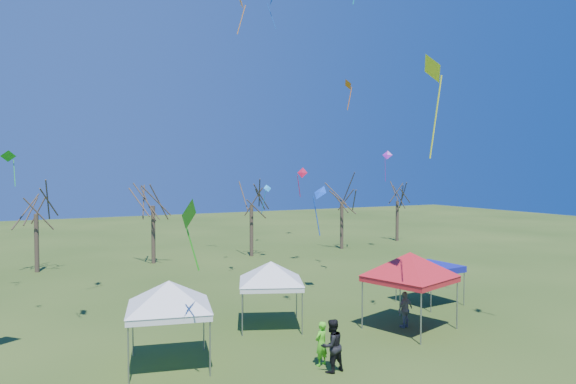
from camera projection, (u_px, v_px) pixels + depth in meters
name	position (u px, v px, depth m)	size (l,w,h in m)	color
ground	(349.00, 355.00, 20.58)	(140.00, 140.00, 0.00)	#2A4315
tree_1	(36.00, 193.00, 37.33)	(3.42, 3.42, 7.54)	#3D2D21
tree_2	(153.00, 185.00, 40.91)	(3.71, 3.71, 8.18)	#3D2D21
tree_3	(251.00, 186.00, 44.46)	(3.59, 3.59, 7.91)	#3D2D21
tree_4	(342.00, 185.00, 48.69)	(3.58, 3.58, 7.89)	#3D2D21
tree_5	(397.00, 187.00, 54.36)	(3.39, 3.39, 7.46)	#3D2D21
tent_white_west	(169.00, 286.00, 19.34)	(4.14, 4.14, 3.75)	gray
tent_white_mid	(271.00, 266.00, 24.25)	(3.78, 3.78, 3.60)	gray
tent_red	(410.00, 257.00, 23.87)	(4.53, 4.53, 4.17)	gray
tent_blue	(430.00, 268.00, 28.53)	(2.98, 2.98, 2.18)	gray
person_green	(321.00, 343.00, 19.45)	(0.61, 0.40, 1.68)	#53DB23
person_dark	(332.00, 346.00, 18.81)	(0.95, 0.74, 1.95)	black
person_grey	(405.00, 309.00, 24.19)	(1.00, 0.42, 1.71)	slate
kite_18	(348.00, 85.00, 33.29)	(0.51, 0.83, 2.06)	#D7640B
kite_19	(302.00, 173.00, 40.19)	(0.81, 0.86, 2.36)	#E9163D
kite_24	(241.00, 3.00, 30.53)	(0.74, 1.00, 2.40)	orange
kite_12	(387.00, 156.00, 47.69)	(1.00, 1.01, 2.91)	purple
kite_22	(267.00, 190.00, 42.48)	(0.75, 0.77, 2.43)	#1693F2
kite_1	(188.00, 215.00, 16.60)	(0.95, 1.00, 2.42)	green
kite_17	(320.00, 193.00, 30.62)	(0.92, 1.15, 3.08)	blue
kite_13	(8.00, 156.00, 35.23)	(1.08, 0.81, 2.54)	green
kite_5	(433.00, 69.00, 19.82)	(0.99, 1.39, 4.09)	#DFFB1A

